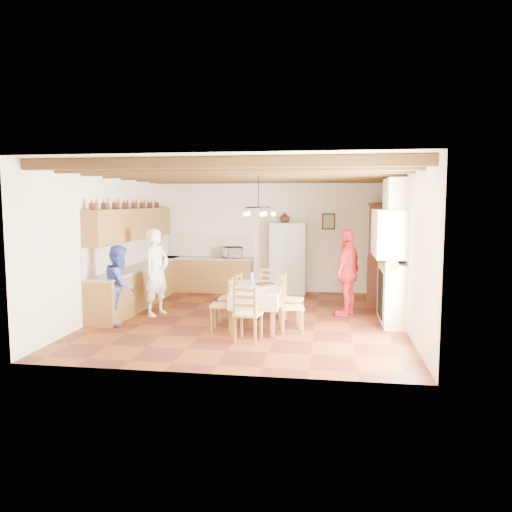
% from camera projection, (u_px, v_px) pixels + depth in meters
% --- Properties ---
extents(floor, '(6.00, 6.50, 0.02)m').
position_uv_depth(floor, '(249.00, 320.00, 10.05)').
color(floor, '#4A1B13').
rests_on(floor, ground).
extents(ceiling, '(6.00, 6.50, 0.02)m').
position_uv_depth(ceiling, '(249.00, 168.00, 9.72)').
color(ceiling, white).
rests_on(ceiling, ground).
extents(wall_back, '(6.00, 0.02, 3.00)m').
position_uv_depth(wall_back, '(269.00, 234.00, 13.09)').
color(wall_back, beige).
rests_on(wall_back, ground).
extents(wall_front, '(6.00, 0.02, 3.00)m').
position_uv_depth(wall_front, '(210.00, 266.00, 6.68)').
color(wall_front, beige).
rests_on(wall_front, ground).
extents(wall_left, '(0.02, 6.50, 3.00)m').
position_uv_depth(wall_left, '(106.00, 243.00, 10.33)').
color(wall_left, beige).
rests_on(wall_left, ground).
extents(wall_right, '(0.02, 6.50, 3.00)m').
position_uv_depth(wall_right, '(405.00, 247.00, 9.45)').
color(wall_right, beige).
rests_on(wall_right, ground).
extents(ceiling_beams, '(6.00, 6.30, 0.16)m').
position_uv_depth(ceiling_beams, '(249.00, 173.00, 9.73)').
color(ceiling_beams, '#35210E').
rests_on(ceiling_beams, ground).
extents(lower_cabinets_left, '(0.60, 4.30, 0.86)m').
position_uv_depth(lower_cabinets_left, '(140.00, 286.00, 11.43)').
color(lower_cabinets_left, brown).
rests_on(lower_cabinets_left, ground).
extents(lower_cabinets_back, '(2.30, 0.60, 0.86)m').
position_uv_depth(lower_cabinets_back, '(209.00, 275.00, 13.13)').
color(lower_cabinets_back, brown).
rests_on(lower_cabinets_back, ground).
extents(countertop_left, '(0.62, 4.30, 0.04)m').
position_uv_depth(countertop_left, '(140.00, 267.00, 11.38)').
color(countertop_left, gray).
rests_on(countertop_left, lower_cabinets_left).
extents(countertop_back, '(2.34, 0.62, 0.04)m').
position_uv_depth(countertop_back, '(209.00, 258.00, 13.08)').
color(countertop_back, gray).
rests_on(countertop_back, lower_cabinets_back).
extents(backsplash_left, '(0.03, 4.30, 0.60)m').
position_uv_depth(backsplash_left, '(127.00, 252.00, 11.39)').
color(backsplash_left, beige).
rests_on(backsplash_left, ground).
extents(backsplash_back, '(2.30, 0.03, 0.60)m').
position_uv_depth(backsplash_back, '(211.00, 245.00, 13.33)').
color(backsplash_back, beige).
rests_on(backsplash_back, ground).
extents(upper_cabinets, '(0.35, 4.20, 0.70)m').
position_uv_depth(upper_cabinets, '(133.00, 224.00, 11.30)').
color(upper_cabinets, brown).
rests_on(upper_cabinets, ground).
extents(fireplace, '(0.56, 1.60, 2.80)m').
position_uv_depth(fireplace, '(388.00, 251.00, 9.70)').
color(fireplace, beige).
rests_on(fireplace, ground).
extents(wall_picture, '(0.34, 0.03, 0.42)m').
position_uv_depth(wall_picture, '(329.00, 221.00, 12.80)').
color(wall_picture, black).
rests_on(wall_picture, ground).
extents(refrigerator, '(0.95, 0.80, 1.82)m').
position_uv_depth(refrigerator, '(289.00, 258.00, 12.90)').
color(refrigerator, silver).
rests_on(refrigerator, floor).
extents(hutch, '(0.65, 1.33, 2.33)m').
position_uv_depth(hutch, '(379.00, 252.00, 11.85)').
color(hutch, '#3B1C11').
rests_on(hutch, floor).
extents(dining_table, '(0.89, 1.71, 0.75)m').
position_uv_depth(dining_table, '(258.00, 291.00, 9.47)').
color(dining_table, beige).
rests_on(dining_table, floor).
extents(chandelier, '(0.47, 0.47, 0.03)m').
position_uv_depth(chandelier, '(258.00, 207.00, 9.29)').
color(chandelier, black).
rests_on(chandelier, ground).
extents(chair_left_near, '(0.42, 0.44, 0.96)m').
position_uv_depth(chair_left_near, '(222.00, 304.00, 9.17)').
color(chair_left_near, brown).
rests_on(chair_left_near, floor).
extents(chair_left_far, '(0.43, 0.45, 0.96)m').
position_uv_depth(chair_left_far, '(231.00, 297.00, 9.87)').
color(chair_left_far, brown).
rests_on(chair_left_far, floor).
extents(chair_right_near, '(0.46, 0.48, 0.96)m').
position_uv_depth(chair_right_near, '(292.00, 306.00, 9.00)').
color(chair_right_near, brown).
rests_on(chair_right_near, floor).
extents(chair_right_far, '(0.47, 0.48, 0.96)m').
position_uv_depth(chair_right_far, '(292.00, 298.00, 9.72)').
color(chair_right_far, brown).
rests_on(chair_right_far, floor).
extents(chair_end_near, '(0.48, 0.47, 0.96)m').
position_uv_depth(chair_end_near, '(248.00, 313.00, 8.45)').
color(chair_end_near, brown).
rests_on(chair_end_near, floor).
extents(chair_end_far, '(0.43, 0.41, 0.96)m').
position_uv_depth(chair_end_far, '(268.00, 290.00, 10.59)').
color(chair_end_far, brown).
rests_on(chair_end_far, floor).
extents(person_man, '(0.64, 0.77, 1.81)m').
position_uv_depth(person_man, '(157.00, 272.00, 10.33)').
color(person_man, white).
rests_on(person_man, floor).
extents(person_woman_blue, '(0.71, 0.84, 1.53)m').
position_uv_depth(person_woman_blue, '(120.00, 285.00, 9.58)').
color(person_woman_blue, '#3644A6').
rests_on(person_woman_blue, floor).
extents(person_woman_red, '(0.82, 1.15, 1.81)m').
position_uv_depth(person_woman_red, '(348.00, 272.00, 10.28)').
color(person_woman_red, red).
rests_on(person_woman_red, floor).
extents(microwave, '(0.56, 0.43, 0.28)m').
position_uv_depth(microwave, '(233.00, 252.00, 12.97)').
color(microwave, silver).
rests_on(microwave, countertop_back).
extents(fridge_vase, '(0.31, 0.31, 0.28)m').
position_uv_depth(fridge_vase, '(285.00, 217.00, 12.81)').
color(fridge_vase, '#3B1C11').
rests_on(fridge_vase, refrigerator).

